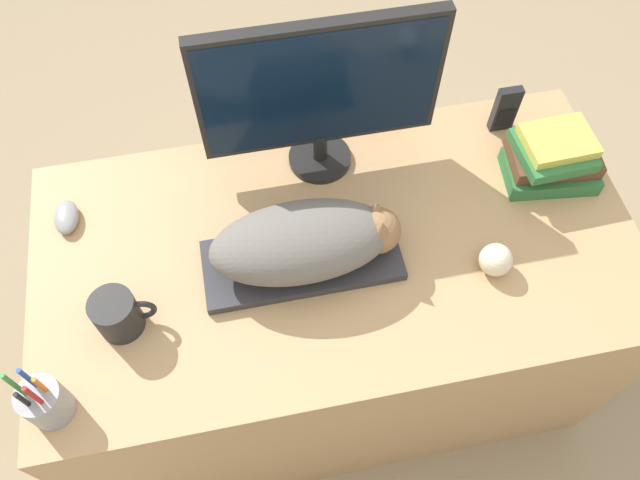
# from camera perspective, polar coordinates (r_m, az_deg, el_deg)

# --- Properties ---
(ground_plane) EXTENTS (12.00, 12.00, 0.00)m
(ground_plane) POSITION_cam_1_polar(r_m,az_deg,el_deg) (1.98, 3.40, -20.33)
(ground_plane) COLOR #998466
(desk) EXTENTS (1.38, 0.72, 0.72)m
(desk) POSITION_cam_1_polar(r_m,az_deg,el_deg) (1.73, 1.33, -6.58)
(desk) COLOR tan
(desk) RESTS_ON ground_plane
(keyboard) EXTENTS (0.44, 0.17, 0.02)m
(keyboard) POSITION_cam_1_polar(r_m,az_deg,el_deg) (1.38, -1.65, -1.89)
(keyboard) COLOR #2D2D33
(keyboard) RESTS_ON desk
(cat) EXTENTS (0.41, 0.19, 0.14)m
(cat) POSITION_cam_1_polar(r_m,az_deg,el_deg) (1.31, -1.01, -0.04)
(cat) COLOR #66605B
(cat) RESTS_ON keyboard
(monitor) EXTENTS (0.54, 0.15, 0.42)m
(monitor) POSITION_cam_1_polar(r_m,az_deg,el_deg) (1.37, 0.00, 13.43)
(monitor) COLOR black
(monitor) RESTS_ON desk
(computer_mouse) EXTENTS (0.05, 0.09, 0.03)m
(computer_mouse) POSITION_cam_1_polar(r_m,az_deg,el_deg) (1.55, -22.18, 1.96)
(computer_mouse) COLOR gray
(computer_mouse) RESTS_ON desk
(coffee_mug) EXTENTS (0.13, 0.09, 0.10)m
(coffee_mug) POSITION_cam_1_polar(r_m,az_deg,el_deg) (1.34, -17.98, -6.48)
(coffee_mug) COLOR black
(coffee_mug) RESTS_ON desk
(pen_cup) EXTENTS (0.08, 0.08, 0.20)m
(pen_cup) POSITION_cam_1_polar(r_m,az_deg,el_deg) (1.32, -23.87, -13.39)
(pen_cup) COLOR #939399
(pen_cup) RESTS_ON desk
(baseball) EXTENTS (0.07, 0.07, 0.07)m
(baseball) POSITION_cam_1_polar(r_m,az_deg,el_deg) (1.40, 15.77, -1.75)
(baseball) COLOR beige
(baseball) RESTS_ON desk
(phone) EXTENTS (0.06, 0.03, 0.13)m
(phone) POSITION_cam_1_polar(r_m,az_deg,el_deg) (1.64, 16.58, 11.38)
(phone) COLOR black
(phone) RESTS_ON desk
(book_stack) EXTENTS (0.23, 0.18, 0.13)m
(book_stack) POSITION_cam_1_polar(r_m,az_deg,el_deg) (1.58, 20.49, 7.04)
(book_stack) COLOR #2D6B38
(book_stack) RESTS_ON desk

